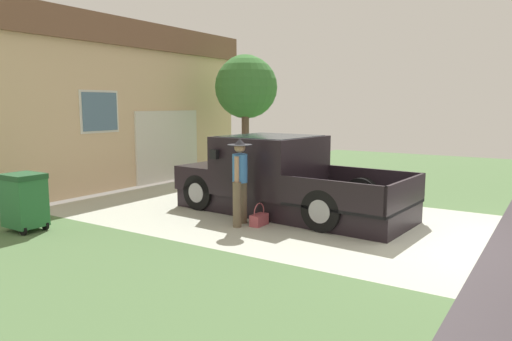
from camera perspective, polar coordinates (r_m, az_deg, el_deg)
pickup_truck at (r=10.48m, az=2.32°, el=-0.93°), size 2.35×5.22×1.68m
person_with_hat at (r=9.23m, az=-1.94°, el=-0.96°), size 0.49×0.48×1.70m
handbag at (r=9.35m, az=0.37°, el=-5.82°), size 0.40×0.20×0.45m
house_with_garage at (r=16.78m, az=-21.80°, el=7.44°), size 9.41×6.95×4.70m
front_yard_tree at (r=15.31m, az=-1.24°, el=10.16°), size 1.99×1.99×3.93m
wheeled_trash_bin at (r=9.88m, az=-26.06°, el=-3.20°), size 0.60×0.72×1.08m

